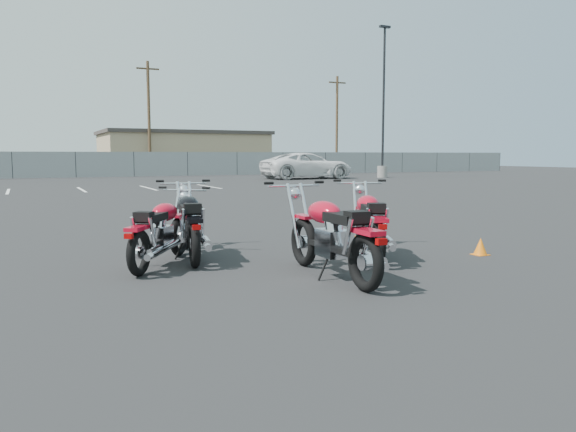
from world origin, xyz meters
name	(u,v)px	position (x,y,z in m)	size (l,w,h in m)	color
ground	(293,267)	(0.00, 0.00, 0.00)	(120.00, 120.00, 0.00)	black
motorcycle_front_red	(161,231)	(-1.66, 0.90, 0.49)	(1.58, 2.02, 1.07)	black
motorcycle_second_black	(190,224)	(-1.12, 1.29, 0.52)	(0.95, 2.34, 1.15)	black
motorcycle_third_red	(333,236)	(0.14, -0.85, 0.54)	(0.94, 2.43, 1.19)	black
motorcycle_rear_red	(370,223)	(1.40, 0.18, 0.52)	(1.41, 2.28, 1.15)	black
training_cone_near	(364,229)	(2.50, 2.05, 0.15)	(0.25, 0.25, 0.29)	orange
training_cone_far	(480,246)	(3.08, -0.41, 0.13)	(0.23, 0.23, 0.27)	orange
light_pole_east	(383,139)	(19.39, 25.74, 2.69)	(0.80, 0.70, 10.34)	gray
chainlink_fence	(76,165)	(0.00, 35.00, 0.90)	(80.06, 0.06, 1.80)	gray
tan_building_east	(183,152)	(10.00, 44.00, 1.86)	(14.40, 9.40, 3.70)	tan
utility_pole_c	(149,116)	(6.00, 39.00, 4.69)	(1.80, 0.24, 9.00)	#44311F
utility_pole_d	(337,122)	(24.00, 40.00, 4.69)	(1.80, 0.24, 9.00)	#44311F
parking_line_stripes	(46,191)	(-2.50, 20.00, 0.00)	(15.12, 4.00, 0.01)	silver
white_van	(307,158)	(13.74, 26.26, 1.35)	(7.12, 2.85, 2.70)	white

